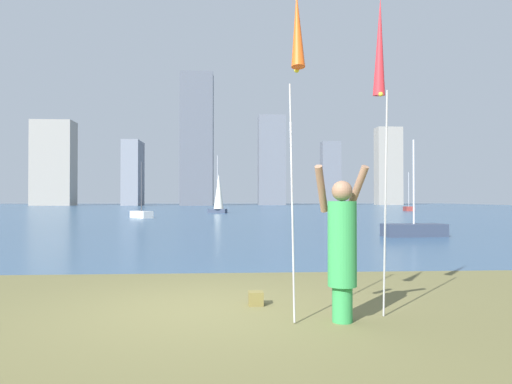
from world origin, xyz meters
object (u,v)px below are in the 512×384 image
sailboat_3 (414,229)px  kite_flag_left (297,41)px  kite_flag_right (380,54)px  sailboat_1 (409,208)px  sailboat_0 (141,214)px  sailboat_2 (219,194)px  person (342,244)px  bag (256,298)px

sailboat_3 → kite_flag_left: bearing=-117.4°
kite_flag_right → sailboat_1: bearing=67.9°
kite_flag_right → kite_flag_left: bearing=-152.5°
sailboat_0 → sailboat_1: sailboat_1 is taller
kite_flag_left → sailboat_2: bearing=92.4°
kite_flag_left → sailboat_0: (-7.39, 30.63, -3.06)m
person → bag: 1.63m
kite_flag_left → sailboat_1: (20.49, 48.21, -3.07)m
kite_flag_left → sailboat_2: (-1.72, 41.64, -1.40)m
sailboat_0 → kite_flag_right: bearing=-74.0°
sailboat_2 → sailboat_3: 30.26m
kite_flag_left → person: bearing=25.2°
kite_flag_left → sailboat_0: bearing=103.6°
sailboat_1 → kite_flag_left: bearing=-113.0°
kite_flag_right → bag: kite_flag_right is taller
sailboat_2 → kite_flag_right: bearing=-85.9°
person → bag: person is taller
kite_flag_right → sailboat_3: bearing=65.9°
kite_flag_left → kite_flag_right: kite_flag_right is taller
kite_flag_left → kite_flag_right: size_ratio=0.95×
kite_flag_right → bag: size_ratio=19.93×
sailboat_1 → sailboat_2: (-22.22, -6.57, 1.67)m
kite_flag_left → kite_flag_right: bearing=27.5°
kite_flag_right → bag: (-1.61, 0.61, -3.33)m
kite_flag_right → sailboat_1: 51.45m
sailboat_2 → person: bearing=-86.8°
sailboat_1 → bag: bearing=-114.0°
kite_flag_right → sailboat_3: (5.34, 11.96, -3.15)m
sailboat_3 → sailboat_0: bearing=127.7°
kite_flag_left → sailboat_1: sailboat_1 is taller
kite_flag_left → bag: 3.51m
bag → sailboat_2: size_ratio=0.04×
kite_flag_right → sailboat_1: (19.29, 47.59, -3.13)m
kite_flag_right → sailboat_1: size_ratio=0.92×
kite_flag_right → bag: bearing=159.2°
sailboat_1 → sailboat_3: bearing=-111.4°
sailboat_0 → sailboat_1: size_ratio=0.94×
sailboat_3 → sailboat_2: bearing=105.9°
kite_flag_right → sailboat_2: 41.15m
person → kite_flag_left: size_ratio=0.49×
kite_flag_right → person: bearing=-150.3°
sailboat_0 → sailboat_1: (27.88, 17.58, -0.00)m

